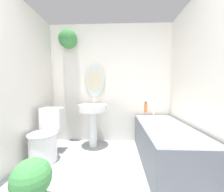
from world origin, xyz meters
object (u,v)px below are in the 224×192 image
at_px(pedestal_sink, 93,114).
at_px(potted_plant, 32,181).
at_px(toilet, 46,138).
at_px(shampoo_bottle, 146,108).
at_px(bathtub, 165,144).

xyz_separation_m(pedestal_sink, potted_plant, (-0.33, -1.34, -0.37)).
height_order(toilet, shampoo_bottle, shampoo_bottle).
bearing_deg(shampoo_bottle, pedestal_sink, -172.99).
height_order(toilet, pedestal_sink, pedestal_sink).
bearing_deg(toilet, potted_plant, -69.41).
bearing_deg(shampoo_bottle, bathtub, -76.02).
height_order(pedestal_sink, shampoo_bottle, pedestal_sink).
xyz_separation_m(toilet, bathtub, (1.82, -0.06, -0.03)).
bearing_deg(shampoo_bottle, toilet, -160.53).
height_order(toilet, bathtub, toilet).
distance_m(bathtub, shampoo_bottle, 0.80).
relative_size(bathtub, shampoo_bottle, 7.51).
distance_m(bathtub, potted_plant, 1.70).
relative_size(toilet, bathtub, 0.50).
xyz_separation_m(shampoo_bottle, potted_plant, (-1.34, -1.46, -0.48)).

